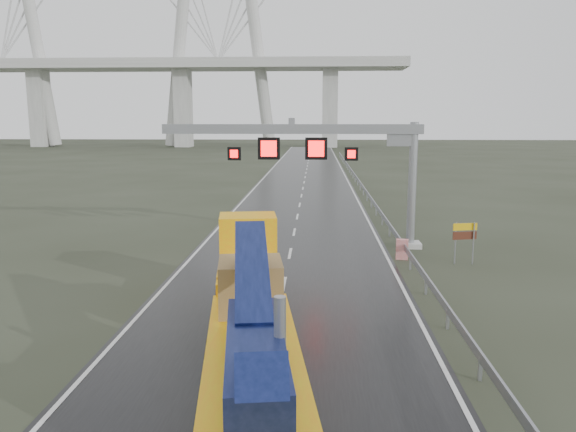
# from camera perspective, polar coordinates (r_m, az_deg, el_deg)

# --- Properties ---
(ground) EXTENTS (400.00, 400.00, 0.00)m
(ground) POSITION_cam_1_polar(r_m,az_deg,el_deg) (16.02, -2.59, -17.42)
(ground) COLOR #2D3122
(ground) RESTS_ON ground
(road) EXTENTS (11.00, 200.00, 0.02)m
(road) POSITION_cam_1_polar(r_m,az_deg,el_deg) (54.69, 1.37, 2.06)
(road) COLOR black
(road) RESTS_ON ground
(guardrail) EXTENTS (0.20, 140.00, 1.40)m
(guardrail) POSITION_cam_1_polar(r_m,az_deg,el_deg) (44.92, 8.84, 1.16)
(guardrail) COLOR gray
(guardrail) RESTS_ON ground
(sign_gantry) EXTENTS (14.90, 1.20, 7.42)m
(sign_gantry) POSITION_cam_1_polar(r_m,az_deg,el_deg) (32.23, 4.14, 6.69)
(sign_gantry) COLOR #AEADA9
(sign_gantry) RESTS_ON ground
(heavy_haul_truck) EXTENTS (4.87, 17.84, 4.15)m
(heavy_haul_truck) POSITION_cam_1_polar(r_m,az_deg,el_deg) (17.53, -3.74, -9.25)
(heavy_haul_truck) COLOR orange
(heavy_haul_truck) RESTS_ON ground
(exit_sign_pair) EXTENTS (1.26, 0.30, 2.18)m
(exit_sign_pair) POSITION_cam_1_polar(r_m,az_deg,el_deg) (29.95, 17.51, -1.86)
(exit_sign_pair) COLOR gray
(exit_sign_pair) RESTS_ON ground
(striped_barrier) EXTENTS (0.68, 0.44, 1.08)m
(striped_barrier) POSITION_cam_1_polar(r_m,az_deg,el_deg) (30.39, 11.52, -3.33)
(striped_barrier) COLOR red
(striped_barrier) RESTS_ON ground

